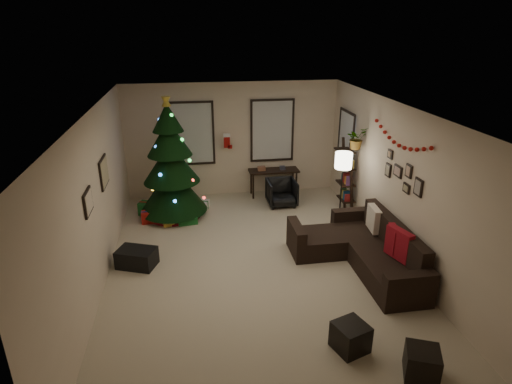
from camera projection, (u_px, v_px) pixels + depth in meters
floor at (256, 266)px, 7.44m from camera, size 7.00×7.00×0.00m
ceiling at (256, 111)px, 6.44m from camera, size 7.00×7.00×0.00m
wall_back at (232, 140)px, 10.15m from camera, size 5.00×0.00×5.00m
wall_front at (319, 343)px, 3.73m from camera, size 5.00×0.00×5.00m
wall_left at (95, 204)px, 6.57m from camera, size 0.00×7.00×7.00m
wall_right at (400, 186)px, 7.31m from camera, size 0.00×7.00×7.00m
window_back_left at (192, 134)px, 9.91m from camera, size 1.05×0.06×1.50m
window_back_right at (272, 130)px, 10.19m from camera, size 1.05×0.06×1.50m
window_right_wall at (346, 140)px, 9.59m from camera, size 0.06×0.90×1.30m
christmas_tree at (171, 167)px, 9.00m from camera, size 1.44×1.44×2.68m
presents at (174, 213)px, 9.27m from camera, size 1.50×1.01×0.28m
sofa at (363, 250)px, 7.44m from camera, size 1.72×2.52×0.83m
pillow_red_a at (399, 244)px, 6.86m from camera, size 0.27×0.52×0.50m
pillow_red_b at (394, 239)px, 7.03m from camera, size 0.18×0.41×0.40m
pillow_cream at (374, 219)px, 7.76m from camera, size 0.17×0.45×0.44m
ottoman_near at (350, 337)px, 5.49m from camera, size 0.50×0.50×0.38m
ottoman_far at (422, 363)px, 5.08m from camera, size 0.51×0.51×0.37m
desk at (274, 173)px, 10.32m from camera, size 1.19×0.43×0.64m
desk_chair at (282, 193)px, 9.83m from camera, size 0.60×0.57×0.61m
bookshelf at (347, 178)px, 9.25m from camera, size 0.30×0.49×1.67m
potted_plant at (357, 135)px, 8.55m from camera, size 0.65×0.61×0.57m
floor_lamp at (343, 166)px, 8.42m from camera, size 0.34×0.34×1.59m
art_map at (104, 172)px, 7.25m from camera, size 0.04×0.60×0.50m
art_abstract at (88, 202)px, 6.03m from camera, size 0.04×0.45×0.35m
gallery at (403, 175)px, 7.15m from camera, size 0.03×1.25×0.54m
garland at (400, 139)px, 7.12m from camera, size 0.08×1.90×0.30m
stocking_left at (227, 141)px, 9.96m from camera, size 0.20×0.05×0.36m
stocking_right at (240, 131)px, 10.18m from camera, size 0.20×0.05×0.36m
storage_bin at (137, 258)px, 7.40m from camera, size 0.75×0.63×0.32m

